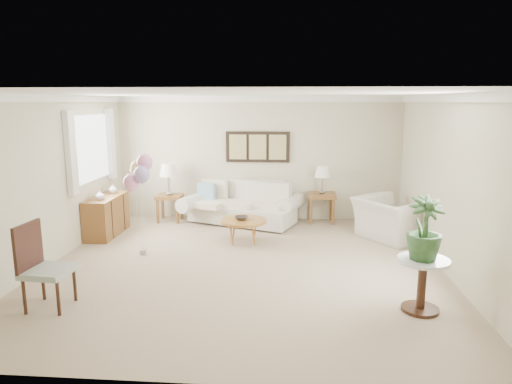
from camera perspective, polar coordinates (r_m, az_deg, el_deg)
ground_plane at (r=7.11m, az=-1.58°, el=-9.26°), size 6.00×6.00×0.00m
room_shell at (r=6.82m, az=-2.49°, el=3.96°), size 6.04×6.04×2.60m
wall_art_triptych at (r=9.66m, az=0.22°, el=5.65°), size 1.35×0.06×0.65m
sofa at (r=9.49m, az=-1.71°, el=-1.85°), size 2.63×1.57×0.87m
end_table_left at (r=9.76m, az=-10.76°, el=-0.87°), size 0.52×0.47×0.57m
end_table_right at (r=9.60m, az=8.22°, el=-0.74°), size 0.57×0.52×0.62m
lamp_left at (r=9.65m, az=-10.89°, el=2.61°), size 0.38×0.38×0.66m
lamp_right at (r=9.50m, az=8.31°, el=2.41°), size 0.32×0.32×0.57m
coffee_table at (r=8.17m, az=-1.57°, el=-3.69°), size 0.83×0.83×0.42m
decor_bowl at (r=8.15m, az=-1.85°, el=-3.27°), size 0.28×0.28×0.06m
armchair at (r=8.72m, az=16.53°, el=-3.25°), size 1.50×1.54×0.76m
side_table at (r=5.86m, az=20.12°, el=-9.34°), size 0.61×0.61×0.66m
potted_plant at (r=5.67m, az=20.33°, el=-4.29°), size 0.51×0.51×0.75m
accent_chair at (r=6.16m, az=-25.21°, el=-8.18°), size 0.56×0.56×1.07m
credenza at (r=9.08m, az=-18.16°, el=-2.83°), size 0.46×1.20×0.74m
vase_white at (r=8.72m, az=-18.93°, el=-0.36°), size 0.22×0.22×0.18m
vase_sage at (r=9.27m, az=-17.47°, el=0.39°), size 0.21×0.21×0.18m
balloon_cluster at (r=7.56m, az=-14.43°, el=2.35°), size 0.46×0.45×1.68m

